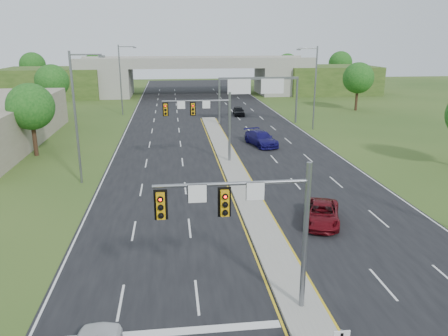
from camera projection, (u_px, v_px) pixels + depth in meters
name	position (u px, v px, depth m)	size (l,w,h in m)	color
ground	(301.00, 309.00, 20.07)	(240.00, 240.00, 0.00)	#2D4A1A
road	(219.00, 140.00, 53.37)	(24.00, 160.00, 0.02)	black
median	(232.00, 167.00, 41.93)	(2.00, 54.00, 0.16)	gray
lane_markings	(219.00, 152.00, 47.51)	(23.72, 160.00, 0.01)	gold
signal_mast_near	(255.00, 216.00, 18.39)	(6.62, 0.60, 7.00)	slate
signal_mast_far	(207.00, 116.00, 42.18)	(6.62, 0.60, 7.00)	slate
sign_gantry	(258.00, 87.00, 62.09)	(11.58, 0.44, 6.67)	slate
overpass	(196.00, 78.00, 95.18)	(80.00, 14.00, 8.10)	gray
lightpole_l_mid	(77.00, 112.00, 35.83)	(2.85, 0.25, 11.00)	slate
lightpole_l_far	(122.00, 77.00, 69.13)	(2.85, 0.25, 11.00)	slate
lightpole_r_far	(314.00, 84.00, 57.92)	(2.85, 0.25, 11.00)	slate
tree_l_near	(31.00, 107.00, 44.84)	(4.80, 4.80, 7.60)	#382316
tree_l_mid	(52.00, 81.00, 68.07)	(5.20, 5.20, 8.12)	#382316
tree_r_mid	(358.00, 78.00, 73.83)	(5.20, 5.20, 8.12)	#382316
tree_back_a	(33.00, 65.00, 103.48)	(6.00, 6.00, 8.85)	#382316
tree_back_b	(93.00, 66.00, 105.18)	(5.60, 5.60, 8.32)	#382316
tree_back_c	(287.00, 65.00, 110.71)	(5.60, 5.60, 8.32)	#382316
tree_back_d	(340.00, 63.00, 112.22)	(6.00, 6.00, 8.85)	#382316
car_far_a	(322.00, 213.00, 29.15)	(2.26, 4.91, 1.36)	#59080F
car_far_b	(261.00, 138.00, 50.39)	(2.29, 5.64, 1.64)	#120E54
car_far_c	(239.00, 111.00, 70.16)	(1.66, 4.13, 1.41)	black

